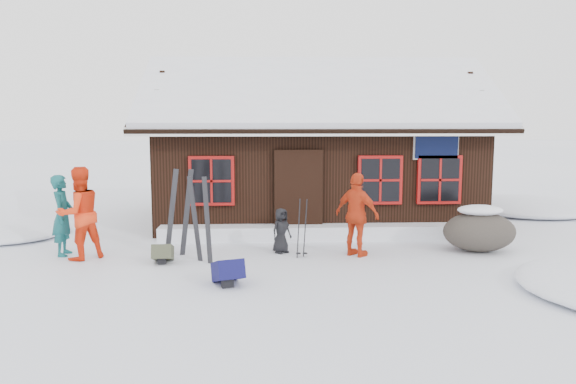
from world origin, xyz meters
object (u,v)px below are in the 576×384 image
at_px(skier_teal, 63,215).
at_px(backpack_olive, 163,256).
at_px(skier_orange_right, 357,215).
at_px(boulder, 479,230).
at_px(skier_orange_left, 79,213).
at_px(skier_crouched, 281,231).
at_px(ski_poles, 302,229).
at_px(backpack_blue, 228,275).

distance_m(skier_teal, backpack_olive, 2.35).
bearing_deg(backpack_olive, skier_orange_right, 2.83).
bearing_deg(boulder, skier_orange_right, -173.50).
bearing_deg(skier_orange_left, skier_crouched, 143.50).
height_order(skier_orange_right, ski_poles, skier_orange_right).
height_order(skier_teal, skier_orange_left, skier_orange_left).
xyz_separation_m(skier_orange_left, ski_poles, (4.39, -0.05, -0.35)).
xyz_separation_m(skier_teal, skier_crouched, (4.44, -0.01, -0.36)).
bearing_deg(backpack_olive, ski_poles, 3.90).
bearing_deg(skier_teal, boulder, -93.98).
bearing_deg(backpack_olive, skier_orange_left, 165.26).
distance_m(skier_orange_left, skier_orange_right, 5.51).
distance_m(skier_teal, skier_orange_right, 5.97).
height_order(ski_poles, backpack_blue, ski_poles).
relative_size(skier_orange_right, ski_poles, 1.38).
xyz_separation_m(skier_teal, skier_orange_left, (0.46, -0.36, 0.10)).
bearing_deg(boulder, skier_teal, 179.67).
xyz_separation_m(skier_teal, ski_poles, (4.84, -0.41, -0.25)).
xyz_separation_m(boulder, backpack_blue, (-5.13, -2.16, -0.28)).
bearing_deg(ski_poles, boulder, 5.41).
distance_m(ski_poles, backpack_blue, 2.30).
bearing_deg(skier_orange_right, skier_teal, 39.68).
bearing_deg(skier_teal, skier_orange_left, -131.63).
bearing_deg(ski_poles, skier_orange_right, 2.82).
xyz_separation_m(skier_orange_left, boulder, (8.15, 0.31, -0.47)).
distance_m(skier_teal, skier_orange_left, 0.59).
bearing_deg(ski_poles, skier_orange_left, 179.35).
height_order(skier_orange_left, backpack_olive, skier_orange_left).
relative_size(skier_orange_left, skier_orange_right, 1.08).
distance_m(skier_orange_left, backpack_blue, 3.62).
bearing_deg(boulder, backpack_blue, -157.16).
bearing_deg(skier_crouched, skier_orange_right, -50.73).
xyz_separation_m(skier_orange_right, backpack_blue, (-2.49, -1.86, -0.69)).
distance_m(skier_teal, skier_crouched, 4.46).
height_order(skier_teal, backpack_olive, skier_teal).
distance_m(skier_crouched, backpack_blue, 2.43).
distance_m(skier_crouched, boulder, 4.16).
height_order(skier_crouched, boulder, skier_crouched).
xyz_separation_m(ski_poles, backpack_blue, (-1.37, -1.80, -0.41)).
height_order(skier_teal, ski_poles, skier_teal).
relative_size(skier_orange_right, backpack_blue, 2.85).
bearing_deg(skier_crouched, backpack_olive, 158.99).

